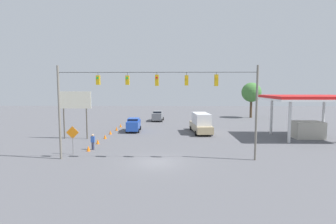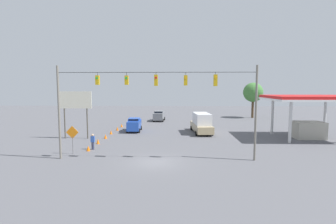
{
  "view_description": "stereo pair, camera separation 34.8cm",
  "coord_description": "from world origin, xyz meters",
  "views": [
    {
      "loc": [
        -1.53,
        22.79,
        6.67
      ],
      "look_at": [
        -0.84,
        -7.93,
        3.76
      ],
      "focal_mm": 28.0,
      "sensor_mm": 36.0,
      "label": 1
    },
    {
      "loc": [
        -1.88,
        22.78,
        6.67
      ],
      "look_at": [
        -0.84,
        -7.93,
        3.76
      ],
      "focal_mm": 28.0,
      "sensor_mm": 36.0,
      "label": 2
    }
  ],
  "objects": [
    {
      "name": "ground_plane",
      "position": [
        0.0,
        0.0,
        0.0
      ],
      "size": [
        140.0,
        140.0,
        0.0
      ],
      "primitive_type": "plane",
      "color": "#56565B"
    },
    {
      "name": "overhead_signal_span",
      "position": [
        -0.11,
        -0.92,
        5.68
      ],
      "size": [
        18.2,
        0.38,
        8.64
      ],
      "color": "slate",
      "rests_on": "ground_plane"
    },
    {
      "name": "sedan_blue_withflow_far",
      "position": [
        4.56,
        -16.28,
        1.05
      ],
      "size": [
        2.11,
        4.38,
        2.02
      ],
      "color": "#234CB2",
      "rests_on": "ground_plane"
    },
    {
      "name": "sedan_grey_withflow_deep",
      "position": [
        1.65,
        -28.7,
        1.04
      ],
      "size": [
        2.29,
        4.5,
        1.99
      ],
      "color": "slate",
      "rests_on": "ground_plane"
    },
    {
      "name": "box_truck_tan_oncoming_far",
      "position": [
        -5.5,
        -15.33,
        1.43
      ],
      "size": [
        2.93,
        7.46,
        2.91
      ],
      "color": "tan",
      "rests_on": "ground_plane"
    },
    {
      "name": "traffic_cone_nearest",
      "position": [
        7.4,
        -3.9,
        0.29
      ],
      "size": [
        0.39,
        0.39,
        0.58
      ],
      "primitive_type": "cone",
      "color": "orange",
      "rests_on": "ground_plane"
    },
    {
      "name": "traffic_cone_second",
      "position": [
        7.42,
        -7.36,
        0.29
      ],
      "size": [
        0.39,
        0.39,
        0.58
      ],
      "primitive_type": "cone",
      "color": "orange",
      "rests_on": "ground_plane"
    },
    {
      "name": "traffic_cone_third",
      "position": [
        7.39,
        -10.51,
        0.29
      ],
      "size": [
        0.39,
        0.39,
        0.58
      ],
      "primitive_type": "cone",
      "color": "orange",
      "rests_on": "ground_plane"
    },
    {
      "name": "traffic_cone_fourth",
      "position": [
        7.49,
        -13.76,
        0.29
      ],
      "size": [
        0.39,
        0.39,
        0.58
      ],
      "primitive_type": "cone",
      "color": "orange",
      "rests_on": "ground_plane"
    },
    {
      "name": "traffic_cone_fifth",
      "position": [
        7.31,
        -16.97,
        0.29
      ],
      "size": [
        0.39,
        0.39,
        0.58
      ],
      "primitive_type": "cone",
      "color": "orange",
      "rests_on": "ground_plane"
    },
    {
      "name": "traffic_cone_farthest",
      "position": [
        7.39,
        -20.46,
        0.29
      ],
      "size": [
        0.39,
        0.39,
        0.58
      ],
      "primitive_type": "cone",
      "color": "orange",
      "rests_on": "ground_plane"
    },
    {
      "name": "gas_station",
      "position": [
        -19.08,
        -11.59,
        4.07
      ],
      "size": [
        10.54,
        8.52,
        5.59
      ],
      "color": "red",
      "rests_on": "ground_plane"
    },
    {
      "name": "roadside_billboard",
      "position": [
        11.21,
        -10.5,
        4.57
      ],
      "size": [
        4.23,
        0.16,
        6.13
      ],
      "color": "#4C473D",
      "rests_on": "ground_plane"
    },
    {
      "name": "work_zone_sign",
      "position": [
        8.51,
        -2.59,
        1.99
      ],
      "size": [
        1.27,
        0.06,
        2.84
      ],
      "color": "slate",
      "rests_on": "ground_plane"
    },
    {
      "name": "pedestrian",
      "position": [
        7.13,
        -4.57,
        0.85
      ],
      "size": [
        0.4,
        0.28,
        1.69
      ],
      "color": "#2D334C",
      "rests_on": "ground_plane"
    },
    {
      "name": "tree_horizon_left",
      "position": [
        -18.4,
        -34.66,
        5.52
      ],
      "size": [
        4.21,
        4.21,
        7.68
      ],
      "color": "#4C3823",
      "rests_on": "ground_plane"
    }
  ]
}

